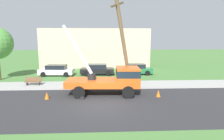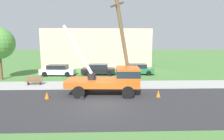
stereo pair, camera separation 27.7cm
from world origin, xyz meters
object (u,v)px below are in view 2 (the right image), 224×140
(traffic_cone_ahead, at_px, (158,94))
(parked_sedan_black, at_px, (98,69))
(utility_truck, at_px, (112,78))
(park_bench, at_px, (34,81))
(traffic_cone_behind, at_px, (47,95))
(leaning_utility_pole, at_px, (124,42))
(parked_sedan_white, at_px, (58,70))
(parked_sedan_green, at_px, (137,69))

(traffic_cone_ahead, xyz_separation_m, parked_sedan_black, (-5.33, 10.18, 0.43))
(utility_truck, relative_size, park_bench, 4.22)
(utility_truck, xyz_separation_m, traffic_cone_behind, (-5.30, -1.13, -1.13))
(park_bench, bearing_deg, leaning_utility_pole, -14.58)
(parked_sedan_white, height_order, park_bench, parked_sedan_white)
(traffic_cone_behind, bearing_deg, utility_truck, 12.08)
(traffic_cone_behind, distance_m, parked_sedan_black, 11.03)
(leaning_utility_pole, relative_size, traffic_cone_behind, 15.45)
(traffic_cone_ahead, distance_m, park_bench, 12.42)
(utility_truck, bearing_deg, traffic_cone_behind, -167.92)
(traffic_cone_behind, xyz_separation_m, parked_sedan_black, (3.73, 10.37, 0.43))
(parked_sedan_black, distance_m, park_bench, 8.68)
(parked_sedan_green, bearing_deg, traffic_cone_behind, -130.41)
(traffic_cone_behind, relative_size, park_bench, 0.35)
(utility_truck, relative_size, parked_sedan_white, 1.50)
(utility_truck, xyz_separation_m, parked_sedan_white, (-6.85, 8.87, -0.70))
(parked_sedan_white, bearing_deg, traffic_cone_behind, -81.17)
(parked_sedan_white, relative_size, parked_sedan_green, 1.01)
(leaning_utility_pole, distance_m, traffic_cone_behind, 7.85)
(parked_sedan_green, relative_size, park_bench, 2.80)
(leaning_utility_pole, height_order, park_bench, leaning_utility_pole)
(leaning_utility_pole, bearing_deg, traffic_cone_ahead, -35.04)
(parked_sedan_black, relative_size, parked_sedan_green, 0.99)
(leaning_utility_pole, bearing_deg, traffic_cone_behind, -161.54)
(traffic_cone_ahead, bearing_deg, parked_sedan_green, 90.80)
(utility_truck, distance_m, traffic_cone_ahead, 4.04)
(leaning_utility_pole, relative_size, park_bench, 5.41)
(parked_sedan_green, height_order, park_bench, parked_sedan_green)
(leaning_utility_pole, distance_m, parked_sedan_white, 11.75)
(traffic_cone_behind, xyz_separation_m, parked_sedan_green, (8.92, 10.48, 0.43))
(traffic_cone_ahead, bearing_deg, park_bench, 160.01)
(utility_truck, relative_size, parked_sedan_black, 1.52)
(parked_sedan_white, distance_m, parked_sedan_green, 10.48)
(leaning_utility_pole, height_order, traffic_cone_ahead, leaning_utility_pole)
(leaning_utility_pole, xyz_separation_m, parked_sedan_white, (-7.87, 7.89, -3.72))
(parked_sedan_white, relative_size, park_bench, 2.81)
(parked_sedan_green, bearing_deg, leaning_utility_pole, -107.26)
(traffic_cone_ahead, height_order, parked_sedan_black, parked_sedan_black)
(traffic_cone_ahead, relative_size, parked_sedan_green, 0.13)
(parked_sedan_white, bearing_deg, utility_truck, -52.29)
(utility_truck, bearing_deg, traffic_cone_ahead, -14.17)
(traffic_cone_behind, height_order, park_bench, park_bench)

